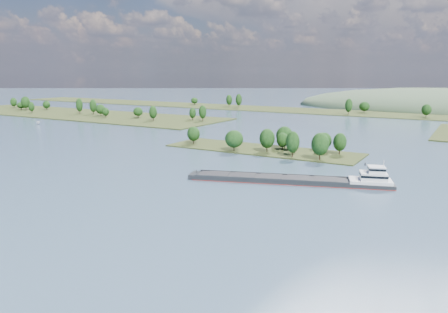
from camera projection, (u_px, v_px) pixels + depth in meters
The scene contains 7 objects.
ground at pixel (196, 174), 171.48m from camera, with size 1800.00×1800.00×0.00m, color #3E536B.
tree_island at pixel (271, 144), 217.35m from camera, with size 100.00×31.06×13.45m.
left_bank at pixel (75, 113), 403.53m from camera, with size 300.00×80.00×16.07m.
back_shoreline at pixel (374, 114), 403.38m from camera, with size 900.00×60.00×16.04m.
hill_west at pixel (443, 109), 463.21m from camera, with size 320.00×160.00×44.00m, color #3B4F36.
cargo_barge at pixel (303, 179), 157.68m from camera, with size 72.45×31.33×9.94m.
motorboat at pixel (39, 123), 328.50m from camera, with size 2.44×6.50×2.51m, color silver.
Camera 1 is at (94.07, -18.31, 39.98)m, focal length 35.00 mm.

